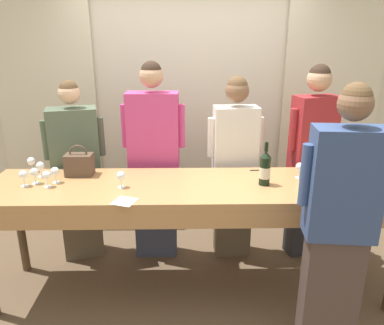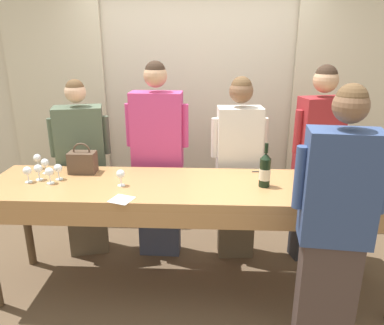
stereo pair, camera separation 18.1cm
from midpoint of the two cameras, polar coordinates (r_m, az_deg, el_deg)
name	(u,v)px [view 1 (the left image)]	position (r m, az deg, el deg)	size (l,w,h in m)	color
ground_plane	(192,288)	(3.37, -1.60, -18.57)	(18.00, 18.00, 0.00)	brown
wall_back	(190,98)	(4.15, -1.62, 9.83)	(12.00, 0.06, 2.80)	beige
curtain_panel_left	(48,104)	(4.39, -22.25, 8.20)	(1.04, 0.03, 2.69)	beige
curtain_panel_right	(330,103)	(4.36, 19.16, 8.49)	(1.04, 0.03, 2.69)	beige
tasting_bar	(192,195)	(2.90, -1.76, -4.99)	(3.19, 0.75, 0.96)	#B27F4C
wine_bottle	(265,169)	(2.87, 9.29, -0.97)	(0.09, 0.09, 0.34)	black
handbag	(79,164)	(3.21, -18.36, -0.25)	(0.22, 0.14, 0.26)	brown
wine_glass_front_left	(23,175)	(3.13, -25.85, -1.77)	(0.07, 0.07, 0.13)	white
wine_glass_front_mid	(121,176)	(2.86, -12.58, -2.06)	(0.07, 0.07, 0.13)	white
wine_glass_front_right	(34,173)	(3.15, -24.43, -1.43)	(0.07, 0.07, 0.13)	white
wine_glass_center_left	(31,162)	(3.43, -24.71, 0.11)	(0.07, 0.07, 0.13)	white
wine_glass_center_mid	(55,172)	(3.11, -21.73, -1.35)	(0.07, 0.07, 0.13)	white
wine_glass_center_right	(47,176)	(3.04, -22.88, -1.88)	(0.07, 0.07, 0.13)	white
wine_glass_back_left	(40,166)	(3.28, -23.60, -0.55)	(0.07, 0.07, 0.13)	white
wine_glass_back_mid	(300,167)	(3.08, 14.49, -0.73)	(0.07, 0.07, 0.13)	white
napkin	(125,201)	(2.65, -12.19, -5.85)	(0.19, 0.19, 0.00)	white
pen	(258,170)	(3.21, 8.38, -1.18)	(0.13, 0.02, 0.01)	black
guest_olive_jacket	(77,172)	(3.62, -18.47, -1.45)	(0.54, 0.35, 1.69)	brown
guest_pink_top	(154,162)	(3.44, -7.28, 0.09)	(0.57, 0.23, 1.85)	#383D51
guest_cream_sweater	(234,167)	(3.46, 4.98, -0.69)	(0.51, 0.25, 1.72)	brown
guest_striped_shirt	(311,160)	(3.58, 16.27, 0.37)	(0.50, 0.30, 1.82)	#28282D
host_pouring	(338,226)	(2.47, 19.43, -9.18)	(0.53, 0.26, 1.81)	#473833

